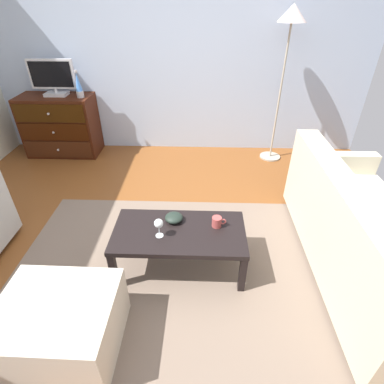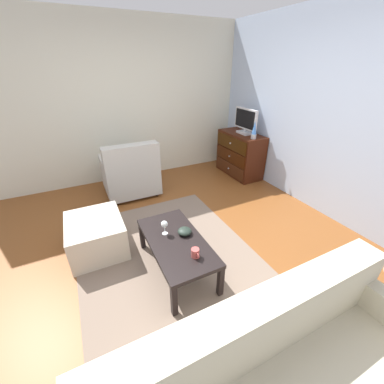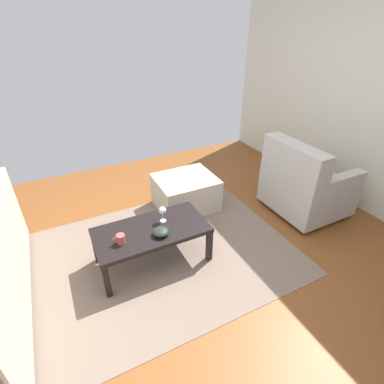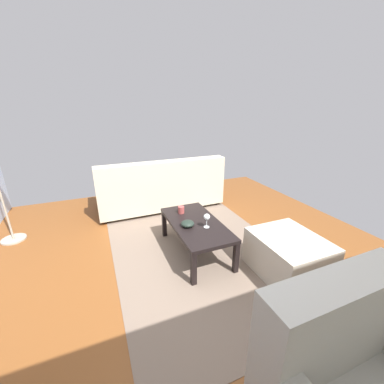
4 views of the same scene
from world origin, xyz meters
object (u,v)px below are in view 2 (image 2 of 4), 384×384
(dresser, at_px, (240,154))
(bowl_decorative, at_px, (185,231))
(coffee_table, at_px, (176,243))
(ottoman, at_px, (96,235))
(mug, at_px, (195,253))
(armchair, at_px, (131,174))
(lava_lamp, at_px, (254,130))
(wine_glass, at_px, (164,224))
(tv, at_px, (246,121))

(dresser, height_order, bowl_decorative, dresser)
(coffee_table, bearing_deg, ottoman, -134.26)
(mug, height_order, armchair, armchair)
(lava_lamp, bearing_deg, armchair, -103.54)
(lava_lamp, relative_size, wine_glass, 2.10)
(coffee_table, bearing_deg, dresser, 130.39)
(lava_lamp, bearing_deg, bowl_decorative, -55.00)
(coffee_table, xyz_separation_m, armchair, (-1.89, -0.00, 0.02))
(dresser, xyz_separation_m, mug, (2.08, -2.03, 0.02))
(tv, bearing_deg, armchair, -94.19)
(mug, bearing_deg, tv, 134.81)
(coffee_table, bearing_deg, bowl_decorative, 112.55)
(tv, relative_size, armchair, 0.63)
(coffee_table, height_order, wine_glass, wine_glass)
(tv, xyz_separation_m, wine_glass, (1.60, -2.18, -0.54))
(bowl_decorative, bearing_deg, mug, -8.61)
(coffee_table, bearing_deg, lava_lamp, 124.36)
(mug, bearing_deg, ottoman, -141.84)
(tv, xyz_separation_m, lava_lamp, (0.34, -0.07, -0.08))
(coffee_table, distance_m, armchair, 1.89)
(coffee_table, height_order, armchair, armchair)
(dresser, height_order, ottoman, dresser)
(lava_lamp, bearing_deg, coffee_table, -55.64)
(dresser, relative_size, coffee_table, 0.93)
(bowl_decorative, xyz_separation_m, ottoman, (-0.64, -0.83, -0.21))
(ottoman, bearing_deg, dresser, 111.23)
(armchair, bearing_deg, wine_glass, -2.03)
(dresser, bearing_deg, ottoman, -68.77)
(dresser, relative_size, wine_glass, 6.11)
(coffee_table, xyz_separation_m, mug, (0.30, 0.07, 0.09))
(wine_glass, height_order, mug, wine_glass)
(wine_glass, bearing_deg, ottoman, -130.27)
(tv, relative_size, coffee_table, 0.55)
(coffee_table, height_order, mug, mug)
(mug, xyz_separation_m, armchair, (-2.19, -0.07, -0.07))
(tv, xyz_separation_m, mug, (2.04, -2.05, -0.61))
(bowl_decorative, distance_m, armchair, 1.85)
(tv, distance_m, ottoman, 3.13)
(bowl_decorative, bearing_deg, lava_lamp, 125.00)
(bowl_decorative, bearing_deg, wine_glass, -117.47)
(dresser, bearing_deg, armchair, -93.13)
(lava_lamp, distance_m, coffee_table, 2.56)
(mug, bearing_deg, dresser, 135.71)
(coffee_table, xyz_separation_m, ottoman, (-0.69, -0.71, -0.14))
(tv, bearing_deg, mug, -45.19)
(mug, relative_size, bowl_decorative, 0.78)
(wine_glass, xyz_separation_m, mug, (0.44, 0.13, -0.07))
(coffee_table, relative_size, wine_glass, 6.59)
(lava_lamp, bearing_deg, dresser, 173.46)
(tv, xyz_separation_m, coffee_table, (1.74, -2.12, -0.70))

